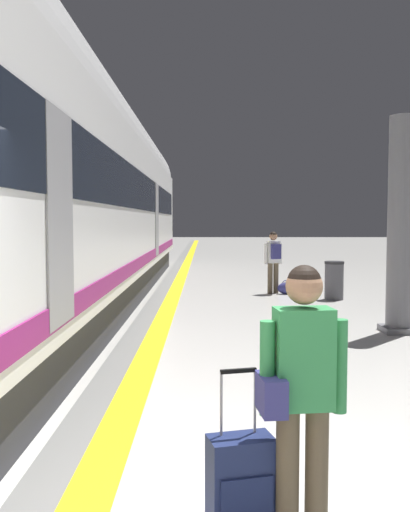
# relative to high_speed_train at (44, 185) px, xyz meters

# --- Properties ---
(safety_line_strip) EXTENTS (0.36, 80.00, 0.01)m
(safety_line_strip) POSITION_rel_high_speed_train_xyz_m (2.02, 2.68, -2.50)
(safety_line_strip) COLOR yellow
(safety_line_strip) RESTS_ON ground
(tactile_edge_band) EXTENTS (0.53, 80.00, 0.01)m
(tactile_edge_band) POSITION_rel_high_speed_train_xyz_m (1.73, 2.68, -2.50)
(tactile_edge_band) COLOR slate
(tactile_edge_band) RESTS_ON ground
(high_speed_train) EXTENTS (2.94, 30.65, 4.97)m
(high_speed_train) POSITION_rel_high_speed_train_xyz_m (0.00, 0.00, 0.00)
(high_speed_train) COLOR #38383D
(high_speed_train) RESTS_ON ground
(traveller_foreground) EXTENTS (0.52, 0.31, 1.63)m
(traveller_foreground) POSITION_rel_high_speed_train_xyz_m (3.35, -6.79, -1.56)
(traveller_foreground) COLOR brown
(traveller_foreground) RESTS_ON ground
(rolling_suitcase_foreground) EXTENTS (0.42, 0.31, 1.01)m
(rolling_suitcase_foreground) POSITION_rel_high_speed_train_xyz_m (3.02, -6.74, -2.16)
(rolling_suitcase_foreground) COLOR #19234C
(rolling_suitcase_foreground) RESTS_ON ground
(passenger_near) EXTENTS (0.47, 0.38, 1.59)m
(passenger_near) POSITION_rel_high_speed_train_xyz_m (4.57, 4.42, -1.56)
(passenger_near) COLOR brown
(passenger_near) RESTS_ON ground
(duffel_bag_near) EXTENTS (0.44, 0.26, 0.36)m
(duffel_bag_near) POSITION_rel_high_speed_train_xyz_m (4.88, 4.30, -2.35)
(duffel_bag_near) COLOR navy
(duffel_bag_near) RESTS_ON ground
(platform_pillar) EXTENTS (0.56, 0.56, 3.60)m
(platform_pillar) POSITION_rel_high_speed_train_xyz_m (6.07, -0.60, -0.78)
(platform_pillar) COLOR slate
(platform_pillar) RESTS_ON ground
(waste_bin) EXTENTS (0.46, 0.46, 0.91)m
(waste_bin) POSITION_rel_high_speed_train_xyz_m (5.87, 3.31, -2.04)
(waste_bin) COLOR #4C4C51
(waste_bin) RESTS_ON ground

